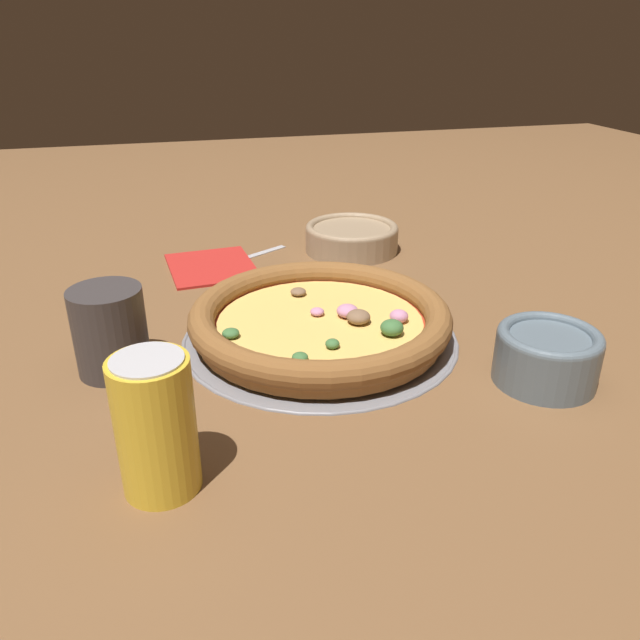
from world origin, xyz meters
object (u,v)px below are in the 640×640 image
(napkin, at_px, (212,265))
(beverage_can, at_px, (156,425))
(pizza, at_px, (320,319))
(pizza_tray, at_px, (320,336))
(fork, at_px, (238,260))
(bowl_near, at_px, (547,355))
(drinking_cup, at_px, (110,331))
(bowl_far, at_px, (352,237))

(napkin, relative_size, beverage_can, 1.35)
(pizza, relative_size, beverage_can, 2.62)
(pizza_tray, xyz_separation_m, fork, (-0.31, -0.06, -0.00))
(bowl_near, xyz_separation_m, fork, (-0.47, -0.27, -0.03))
(drinking_cup, distance_m, napkin, 0.34)
(fork, bearing_deg, napkin, -6.63)
(drinking_cup, xyz_separation_m, napkin, (-0.30, 0.14, -0.05))
(beverage_can, bearing_deg, pizza, 138.73)
(bowl_near, bearing_deg, pizza, -127.81)
(drinking_cup, height_order, fork, drinking_cup)
(pizza_tray, bearing_deg, bowl_far, 155.47)
(pizza_tray, bearing_deg, pizza, 53.02)
(bowl_near, relative_size, fork, 0.67)
(beverage_can, bearing_deg, drinking_cup, -168.50)
(napkin, height_order, fork, napkin)
(bowl_near, height_order, napkin, bowl_near)
(bowl_near, xyz_separation_m, napkin, (-0.45, -0.32, -0.03))
(napkin, distance_m, beverage_can, 0.53)
(napkin, bearing_deg, beverage_can, -10.72)
(beverage_can, bearing_deg, bowl_near, 99.17)
(pizza_tray, relative_size, pizza, 1.06)
(pizza_tray, height_order, drinking_cup, drinking_cup)
(pizza_tray, distance_m, beverage_can, 0.31)
(pizza, relative_size, fork, 1.95)
(bowl_far, height_order, beverage_can, beverage_can)
(pizza, bearing_deg, fork, -169.02)
(bowl_far, bearing_deg, beverage_can, -32.46)
(bowl_near, bearing_deg, bowl_far, -171.34)
(bowl_near, distance_m, napkin, 0.55)
(pizza_tray, bearing_deg, drinking_cup, -86.48)
(pizza_tray, distance_m, bowl_far, 0.34)
(napkin, relative_size, fork, 1.01)
(bowl_far, relative_size, fork, 0.95)
(pizza_tray, height_order, bowl_far, bowl_far)
(pizza, bearing_deg, pizza_tray, -126.98)
(bowl_near, height_order, drinking_cup, drinking_cup)
(bowl_near, relative_size, bowl_far, 0.70)
(pizza, bearing_deg, beverage_can, -41.27)
(bowl_near, height_order, fork, bowl_near)
(pizza_tray, relative_size, napkin, 2.05)
(pizza_tray, relative_size, bowl_far, 2.17)
(pizza, xyz_separation_m, drinking_cup, (0.01, -0.25, 0.02))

